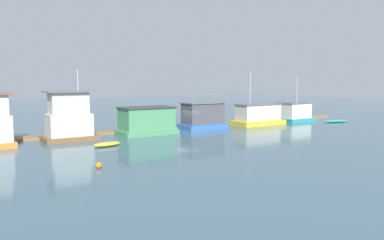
{
  "coord_description": "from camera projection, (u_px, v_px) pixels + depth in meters",
  "views": [
    {
      "loc": [
        -24.8,
        -39.22,
        6.11
      ],
      "look_at": [
        0.0,
        -1.0,
        1.4
      ],
      "focal_mm": 35.0,
      "sensor_mm": 36.0,
      "label": 1
    }
  ],
  "objects": [
    {
      "name": "houseboat_brown",
      "position": [
        69.0,
        119.0,
        38.9
      ],
      "size": [
        5.34,
        3.89,
        7.38
      ],
      "color": "brown",
      "rests_on": "ground_plane"
    },
    {
      "name": "dock_walkway",
      "position": [
        176.0,
        127.0,
        49.17
      ],
      "size": [
        59.6,
        2.08,
        0.3
      ],
      "primitive_type": "cube",
      "color": "#846B4C",
      "rests_on": "ground_plane"
    },
    {
      "name": "dinghy_teal",
      "position": [
        336.0,
        121.0,
        55.98
      ],
      "size": [
        4.28,
        2.15,
        0.41
      ],
      "color": "teal",
      "rests_on": "ground_plane"
    },
    {
      "name": "houseboat_yellow",
      "position": [
        258.0,
        115.0,
        52.78
      ],
      "size": [
        7.49,
        3.64,
        7.29
      ],
      "color": "gold",
      "rests_on": "ground_plane"
    },
    {
      "name": "houseboat_teal",
      "position": [
        294.0,
        112.0,
        57.67
      ],
      "size": [
        5.46,
        4.08,
        6.82
      ],
      "color": "teal",
      "rests_on": "ground_plane"
    },
    {
      "name": "ground_plane",
      "position": [
        188.0,
        130.0,
        46.78
      ],
      "size": [
        200.0,
        200.0,
        0.0
      ],
      "primitive_type": "plane",
      "color": "#426070"
    },
    {
      "name": "houseboat_blue",
      "position": [
        203.0,
        116.0,
        48.27
      ],
      "size": [
        5.82,
        3.5,
        3.43
      ],
      "color": "#3866B7",
      "rests_on": "ground_plane"
    },
    {
      "name": "dinghy_yellow",
      "position": [
        107.0,
        144.0,
        35.43
      ],
      "size": [
        3.0,
        1.74,
        0.38
      ],
      "color": "yellow",
      "rests_on": "ground_plane"
    },
    {
      "name": "houseboat_green",
      "position": [
        147.0,
        121.0,
        43.44
      ],
      "size": [
        6.54,
        3.96,
        3.17
      ],
      "color": "#4C9360",
      "rests_on": "ground_plane"
    },
    {
      "name": "buoy_orange",
      "position": [
        99.0,
        165.0,
        26.37
      ],
      "size": [
        0.45,
        0.45,
        0.45
      ],
      "primitive_type": "sphere",
      "color": "orange",
      "rests_on": "ground_plane"
    }
  ]
}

